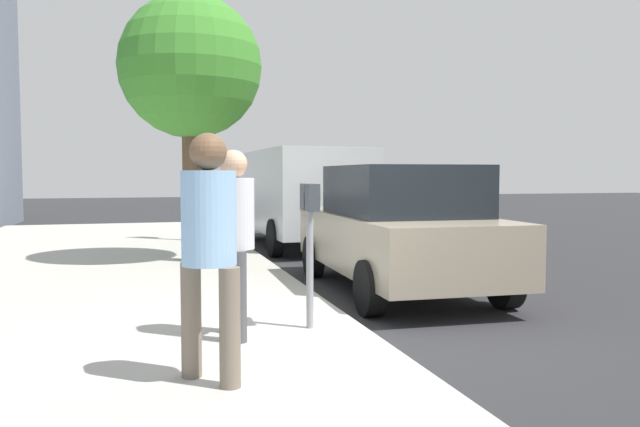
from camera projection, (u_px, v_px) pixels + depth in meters
ground_plane at (356, 335)px, 6.45m from camera, size 80.00×80.00×0.00m
sidewalk_slab at (41, 349)px, 5.63m from camera, size 28.00×6.00×0.15m
parking_meter at (310, 224)px, 6.06m from camera, size 0.36×0.12×1.41m
pedestrian_at_meter at (234, 228)px, 5.72m from camera, size 0.52×0.38×1.72m
pedestrian_bystander at (209, 236)px, 4.46m from camera, size 0.45×0.39×1.79m
parked_sedan_near at (398, 228)px, 8.77m from camera, size 4.46×2.08×1.77m
parked_van_far at (300, 191)px, 14.31m from camera, size 5.22×2.17×2.18m
street_tree at (190, 69)px, 10.64m from camera, size 2.43×2.43×4.54m
traffic_signal at (208, 133)px, 13.96m from camera, size 0.24×0.44×3.60m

